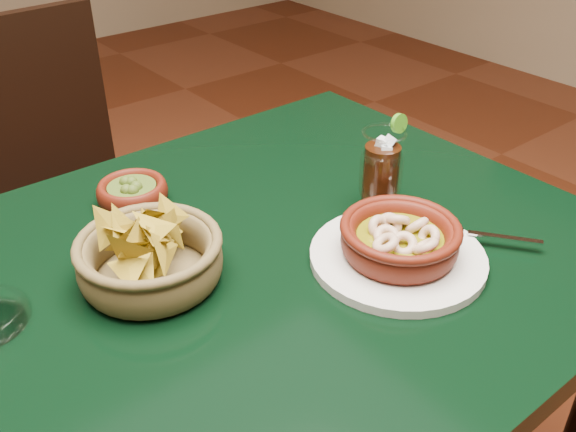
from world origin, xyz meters
TOP-DOWN VIEW (x-y plane):
  - dining_table at (0.00, 0.00)m, footprint 1.20×0.80m
  - dining_chair at (0.06, 0.71)m, footprint 0.45×0.45m
  - shrimp_plate at (0.24, -0.13)m, footprint 0.30×0.24m
  - chip_basket at (-0.04, 0.04)m, footprint 0.22×0.22m
  - guacamole_ramekin at (0.03, 0.24)m, footprint 0.13×0.13m
  - cola_drink at (0.32, -0.02)m, footprint 0.13×0.13m

SIDE VIEW (x-z plane):
  - dining_chair at x=0.06m, z-range 0.05..0.97m
  - dining_table at x=0.00m, z-range 0.28..1.03m
  - guacamole_ramekin at x=0.03m, z-range 0.75..0.79m
  - shrimp_plate at x=0.24m, z-range 0.74..0.82m
  - chip_basket at x=-0.04m, z-range 0.72..0.85m
  - cola_drink at x=0.32m, z-range 0.74..0.89m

